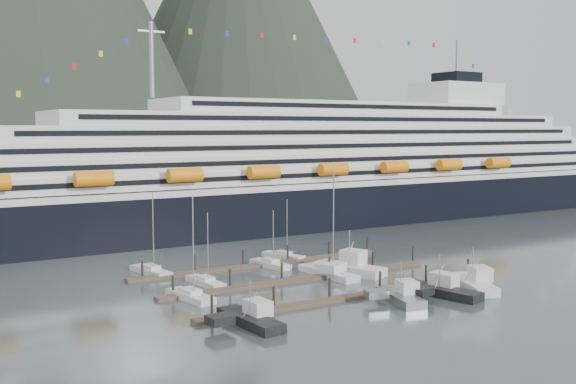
% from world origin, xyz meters
% --- Properties ---
extents(ground, '(1600.00, 1600.00, 0.00)m').
position_xyz_m(ground, '(0.00, 0.00, 0.00)').
color(ground, '#404B4C').
rests_on(ground, ground).
extents(cruise_ship, '(210.00, 30.40, 50.30)m').
position_xyz_m(cruise_ship, '(30.03, 54.94, 12.04)').
color(cruise_ship, black).
rests_on(cruise_ship, ground).
extents(dock_near, '(48.18, 2.28, 3.20)m').
position_xyz_m(dock_near, '(-4.93, -9.95, 0.31)').
color(dock_near, '#47392D').
rests_on(dock_near, ground).
extents(dock_mid, '(48.18, 2.28, 3.20)m').
position_xyz_m(dock_mid, '(-4.93, 3.05, 0.31)').
color(dock_mid, '#47392D').
rests_on(dock_mid, ground).
extents(dock_far, '(48.18, 2.28, 3.20)m').
position_xyz_m(dock_far, '(-4.93, 16.05, 0.31)').
color(dock_far, '#47392D').
rests_on(dock_far, ground).
extents(sailboat_a, '(4.18, 9.34, 14.97)m').
position_xyz_m(sailboat_a, '(-24.59, 1.24, 0.44)').
color(sailboat_a, silver).
rests_on(sailboat_a, ground).
extents(sailboat_b, '(3.08, 8.87, 11.58)m').
position_xyz_m(sailboat_b, '(-19.13, 8.22, 0.39)').
color(sailboat_b, silver).
rests_on(sailboat_b, ground).
extents(sailboat_d, '(3.69, 12.68, 18.40)m').
position_xyz_m(sailboat_d, '(0.40, 3.50, 0.46)').
color(sailboat_d, silver).
rests_on(sailboat_d, ground).
extents(sailboat_e, '(4.18, 9.86, 13.99)m').
position_xyz_m(sailboat_e, '(-23.55, 19.99, 0.42)').
color(sailboat_e, silver).
rests_on(sailboat_e, ground).
extents(sailboat_f, '(4.01, 8.84, 10.31)m').
position_xyz_m(sailboat_f, '(-4.09, 14.58, 0.39)').
color(sailboat_f, silver).
rests_on(sailboat_f, ground).
extents(sailboat_g, '(4.88, 9.19, 11.34)m').
position_xyz_m(sailboat_g, '(1.81, 19.99, 0.39)').
color(sailboat_g, silver).
rests_on(sailboat_g, ground).
extents(trawler_a, '(8.20, 11.34, 6.07)m').
position_xyz_m(trawler_a, '(-23.27, -13.75, 0.81)').
color(trawler_a, black).
rests_on(trawler_a, ground).
extents(trawler_b, '(7.94, 10.08, 6.20)m').
position_xyz_m(trawler_b, '(-0.45, -14.97, 0.82)').
color(trawler_b, gray).
rests_on(trawler_b, ground).
extents(trawler_c, '(9.60, 13.03, 6.41)m').
position_xyz_m(trawler_c, '(6.68, -15.04, 0.84)').
color(trawler_c, black).
rests_on(trawler_c, ground).
extents(trawler_d, '(9.95, 12.05, 6.91)m').
position_xyz_m(trawler_d, '(13.81, -14.57, 0.89)').
color(trawler_d, silver).
rests_on(trawler_d, ground).
extents(trawler_e, '(10.62, 12.80, 7.96)m').
position_xyz_m(trawler_e, '(4.28, 3.24, 0.98)').
color(trawler_e, silver).
rests_on(trawler_e, ground).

